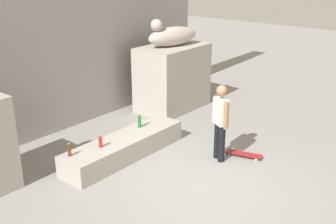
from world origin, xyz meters
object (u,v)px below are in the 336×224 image
skater (220,119)px  bottle_brown (69,151)px  bottle_green (139,122)px  bottle_red (100,142)px  skateboard (243,154)px  statue_reclining_right (172,36)px

skater → bottle_brown: skater is taller
skater → bottle_green: size_ratio=5.08×
bottle_red → bottle_green: size_ratio=0.84×
skateboard → bottle_green: 2.43m
skateboard → statue_reclining_right: bearing=-39.5°
skateboard → bottle_green: bottle_green is taller
statue_reclining_right → bottle_green: bearing=35.7°
statue_reclining_right → bottle_brown: 4.81m
bottle_red → bottle_green: 1.30m
bottle_brown → skater: bearing=-36.3°
bottle_brown → bottle_green: 1.95m
statue_reclining_right → bottle_red: 4.25m
bottle_brown → bottle_green: (1.95, -0.05, 0.03)m
skater → bottle_brown: size_ratio=6.25×
skateboard → bottle_green: size_ratio=2.51×
skater → bottle_green: 1.91m
statue_reclining_right → skater: size_ratio=1.01×
bottle_green → bottle_red: bearing=-175.0°
statue_reclining_right → bottle_brown: (-4.45, -1.01, -1.53)m
statue_reclining_right → skateboard: 4.09m
skater → bottle_red: size_ratio=6.03×
skateboard → bottle_red: size_ratio=2.98×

